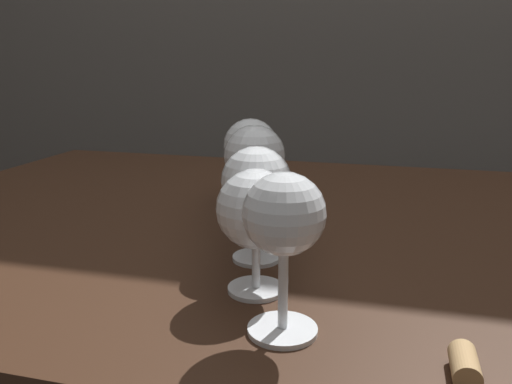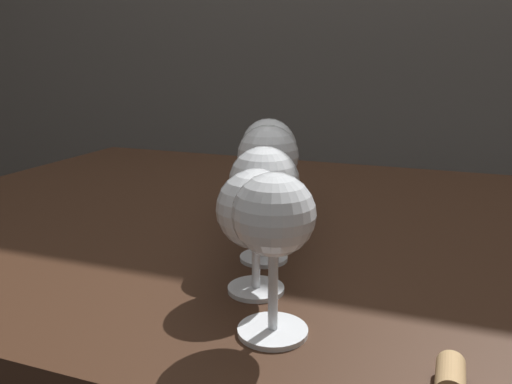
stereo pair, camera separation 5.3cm
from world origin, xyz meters
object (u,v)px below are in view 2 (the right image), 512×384
object	(u,v)px
wine_glass_chardonnay	(274,220)
wine_glass_white	(256,211)
cork	(450,377)
wine_glass_pinot	(271,150)
wine_glass_rose	(268,148)
wine_glass_merlot	(264,183)
wine_glass_port	(268,159)

from	to	relation	value
wine_glass_chardonnay	wine_glass_white	bearing A→B (deg)	120.52
wine_glass_white	cork	world-z (taller)	wine_glass_white
wine_glass_chardonnay	wine_glass_pinot	size ratio (longest dim) A/B	1.08
wine_glass_rose	cork	distance (m)	0.46
wine_glass_merlot	wine_glass_port	distance (m)	0.09
wine_glass_chardonnay	cork	bearing A→B (deg)	-11.81
wine_glass_chardonnay	wine_glass_port	distance (m)	0.26
wine_glass_white	cork	size ratio (longest dim) A/B	3.17
wine_glass_rose	wine_glass_chardonnay	bearing A→B (deg)	-69.86
wine_glass_chardonnay	wine_glass_rose	size ratio (longest dim) A/B	0.97
wine_glass_chardonnay	wine_glass_port	size ratio (longest dim) A/B	0.96
wine_glass_white	wine_glass_pinot	size ratio (longest dim) A/B	0.96
wine_glass_chardonnay	wine_glass_merlot	bearing A→B (deg)	112.54
wine_glass_merlot	wine_glass_rose	size ratio (longest dim) A/B	0.92
wine_glass_chardonnay	wine_glass_white	xyz separation A→B (m)	(-0.05, 0.08, -0.02)
wine_glass_white	wine_glass_rose	xyz separation A→B (m)	(-0.07, 0.25, 0.02)
wine_glass_white	wine_glass_port	xyz separation A→B (m)	(-0.05, 0.17, 0.02)
wine_glass_merlot	wine_glass_chardonnay	bearing A→B (deg)	-67.46
wine_glass_pinot	cork	xyz separation A→B (m)	(0.30, -0.45, -0.08)
wine_glass_chardonnay	cork	xyz separation A→B (m)	(0.15, -0.03, -0.10)
cork	wine_glass_port	bearing A→B (deg)	131.31
wine_glass_merlot	wine_glass_pinot	world-z (taller)	wine_glass_merlot
wine_glass_chardonnay	wine_glass_white	distance (m)	0.09
wine_glass_port	wine_glass_pinot	distance (m)	0.18
wine_glass_rose	wine_glass_merlot	bearing A→B (deg)	-72.31
wine_glass_port	wine_glass_rose	distance (m)	0.09
wine_glass_rose	cork	xyz separation A→B (m)	(0.27, -0.36, -0.10)
wine_glass_port	wine_glass_rose	xyz separation A→B (m)	(-0.03, 0.08, 0.00)
wine_glass_chardonnay	cork	size ratio (longest dim) A/B	3.55
wine_glass_merlot	cork	xyz separation A→B (m)	(0.22, -0.19, -0.09)
wine_glass_white	wine_glass_rose	distance (m)	0.26
wine_glass_white	wine_glass_pinot	xyz separation A→B (m)	(-0.10, 0.34, 0.00)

